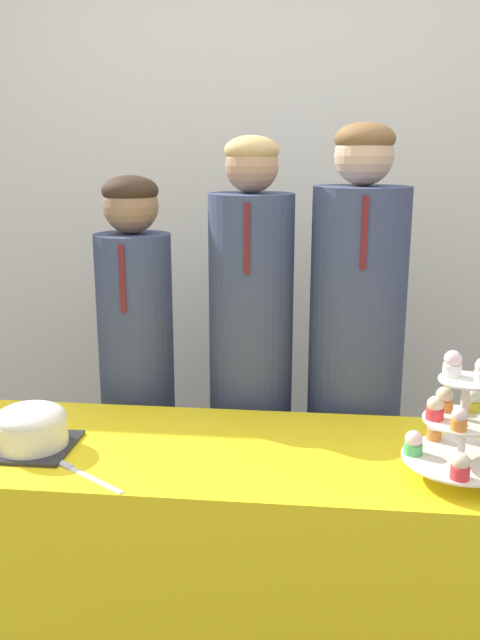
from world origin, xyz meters
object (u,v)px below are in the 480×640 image
student_0 (138,394)px  student_2 (354,386)px  cake_knife (73,469)px  round_cake (31,427)px  cupcake_stand (462,424)px  student_1 (251,386)px

student_0 → student_2: 0.76m
cake_knife → student_0: (-0.00, 0.67, -0.04)m
cake_knife → student_2: 1.01m
round_cake → student_0: (0.16, 0.55, -0.10)m
round_cake → student_0: size_ratio=0.15×
cake_knife → student_0: student_0 is taller
cake_knife → cupcake_stand: (0.99, 0.07, 0.14)m
cake_knife → student_0: 0.67m
cake_knife → student_2: size_ratio=0.15×
round_cake → cake_knife: bearing=-36.2°
cake_knife → student_1: (0.40, 0.67, 0.01)m
cupcake_stand → student_1: (-0.58, 0.60, -0.13)m
student_2 → student_0: bearing=-180.0°
round_cake → cake_knife: size_ratio=0.91×
cake_knife → cupcake_stand: 1.00m
cake_knife → student_0: bearing=124.2°
cake_knife → round_cake: bearing=177.7°
round_cake → cupcake_stand: bearing=-2.3°
cake_knife → student_1: student_1 is taller
student_1 → student_2: student_2 is taller
student_2 → round_cake: bearing=-149.0°
cupcake_stand → student_2: size_ratio=0.20×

